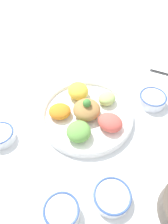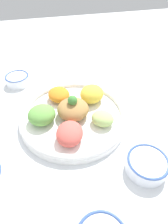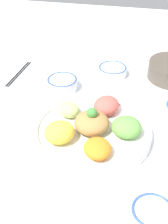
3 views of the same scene
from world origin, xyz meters
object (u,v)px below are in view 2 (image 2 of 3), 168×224
at_px(sauce_bowl_red, 147,164).
at_px(rice_bowl_blue, 18,79).
at_px(salad_platter, 73,114).
at_px(serving_spoon_extra, 68,71).
at_px(serving_spoon_main, 121,66).

relative_size(sauce_bowl_red, rice_bowl_blue, 1.13).
xyz_separation_m(salad_platter, rice_bowl_blue, (-0.27, -0.19, -0.00)).
bearing_deg(sauce_bowl_red, serving_spoon_extra, -167.79).
relative_size(salad_platter, serving_spoon_main, 2.79).
height_order(sauce_bowl_red, serving_spoon_main, sauce_bowl_red).
relative_size(rice_bowl_blue, serving_spoon_main, 0.75).
xyz_separation_m(salad_platter, sauce_bowl_red, (0.24, 0.16, -0.00)).
distance_m(salad_platter, rice_bowl_blue, 0.33).
distance_m(sauce_bowl_red, serving_spoon_extra, 0.58).
height_order(rice_bowl_blue, serving_spoon_main, rice_bowl_blue).
xyz_separation_m(sauce_bowl_red, rice_bowl_blue, (-0.51, -0.35, -0.00)).
xyz_separation_m(serving_spoon_main, serving_spoon_extra, (-0.02, -0.27, 0.00)).
bearing_deg(serving_spoon_extra, salad_platter, -139.51).
xyz_separation_m(salad_platter, serving_spoon_main, (-0.31, 0.30, -0.02)).
height_order(rice_bowl_blue, serving_spoon_extra, rice_bowl_blue).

